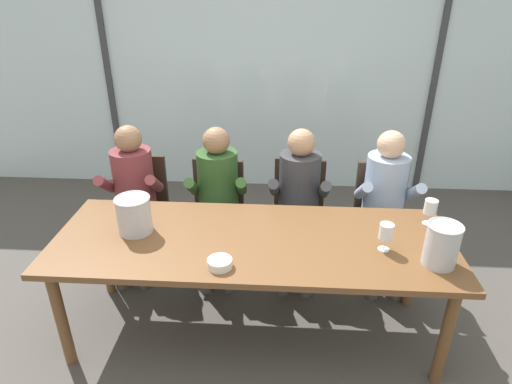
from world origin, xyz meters
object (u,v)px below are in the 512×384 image
(person_pale_blue_shirt, at_px, (386,198))
(tasting_bowl, at_px, (220,263))
(wine_glass_near_bucket, at_px, (430,208))
(ice_bucket_secondary, at_px, (442,244))
(person_charcoal_jacket, at_px, (299,196))
(chair_center, at_px, (298,205))
(dining_table, at_px, (252,248))
(chair_right_of_center, at_px, (382,209))
(chair_near_curtain, at_px, (141,201))
(person_maroon_top, at_px, (133,191))
(ice_bucket_primary, at_px, (134,214))
(chair_left_of_center, at_px, (216,206))
(person_olive_shirt, at_px, (218,193))
(wine_glass_by_left_taster, at_px, (386,233))

(person_pale_blue_shirt, height_order, tasting_bowl, person_pale_blue_shirt)
(wine_glass_near_bucket, bearing_deg, ice_bucket_secondary, -99.04)
(person_charcoal_jacket, bearing_deg, chair_center, 90.63)
(wine_glass_near_bucket, bearing_deg, dining_table, -167.46)
(chair_right_of_center, relative_size, person_charcoal_jacket, 0.73)
(person_charcoal_jacket, relative_size, wine_glass_near_bucket, 6.93)
(chair_center, bearing_deg, wine_glass_near_bucket, -32.49)
(tasting_bowl, bearing_deg, chair_near_curtain, 125.38)
(person_pale_blue_shirt, height_order, wine_glass_near_bucket, person_pale_blue_shirt)
(person_maroon_top, height_order, person_charcoal_jacket, same)
(person_pale_blue_shirt, relative_size, ice_bucket_primary, 5.01)
(person_pale_blue_shirt, bearing_deg, wine_glass_near_bucket, -70.59)
(ice_bucket_secondary, bearing_deg, chair_left_of_center, 144.06)
(chair_near_curtain, bearing_deg, chair_center, -0.27)
(person_maroon_top, xyz_separation_m, person_olive_shirt, (0.68, -0.00, 0.00))
(chair_near_curtain, relative_size, wine_glass_by_left_taster, 5.09)
(chair_center, height_order, person_olive_shirt, person_olive_shirt)
(wine_glass_by_left_taster, bearing_deg, dining_table, 174.88)
(chair_near_curtain, distance_m, chair_left_of_center, 0.66)
(chair_right_of_center, height_order, wine_glass_near_bucket, wine_glass_near_bucket)
(chair_right_of_center, relative_size, person_olive_shirt, 0.73)
(dining_table, bearing_deg, person_olive_shirt, 114.22)
(dining_table, xyz_separation_m, wine_glass_by_left_taster, (0.79, -0.07, 0.19))
(person_olive_shirt, bearing_deg, chair_left_of_center, 101.84)
(tasting_bowl, xyz_separation_m, wine_glass_by_left_taster, (0.95, 0.24, 0.09))
(person_olive_shirt, xyz_separation_m, ice_bucket_primary, (-0.42, -0.69, 0.18))
(person_charcoal_jacket, relative_size, wine_glass_by_left_taster, 6.93)
(chair_center, height_order, person_charcoal_jacket, person_charcoal_jacket)
(chair_near_curtain, xyz_separation_m, person_pale_blue_shirt, (1.99, -0.17, 0.17))
(chair_right_of_center, bearing_deg, ice_bucket_primary, -158.22)
(chair_left_of_center, bearing_deg, chair_near_curtain, -179.85)
(person_maroon_top, bearing_deg, person_charcoal_jacket, -5.48)
(chair_center, distance_m, tasting_bowl, 1.32)
(chair_center, bearing_deg, chair_right_of_center, 3.50)
(chair_near_curtain, height_order, person_olive_shirt, person_olive_shirt)
(chair_left_of_center, relative_size, person_pale_blue_shirt, 0.73)
(chair_right_of_center, height_order, wine_glass_by_left_taster, wine_glass_by_left_taster)
(ice_bucket_secondary, relative_size, wine_glass_near_bucket, 1.47)
(person_charcoal_jacket, height_order, ice_bucket_secondary, person_charcoal_jacket)
(chair_left_of_center, distance_m, person_charcoal_jacket, 0.70)
(ice_bucket_primary, bearing_deg, ice_bucket_secondary, -7.46)
(chair_right_of_center, relative_size, person_maroon_top, 0.73)
(person_olive_shirt, height_order, person_pale_blue_shirt, same)
(chair_left_of_center, distance_m, ice_bucket_primary, 0.96)
(chair_right_of_center, xyz_separation_m, wine_glass_near_bucket, (0.14, -0.62, 0.35))
(ice_bucket_secondary, bearing_deg, chair_center, 124.78)
(person_charcoal_jacket, bearing_deg, person_olive_shirt, -177.89)
(chair_left_of_center, bearing_deg, chair_right_of_center, 6.29)
(chair_near_curtain, height_order, wine_glass_by_left_taster, wine_glass_by_left_taster)
(chair_center, bearing_deg, person_olive_shirt, -160.39)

